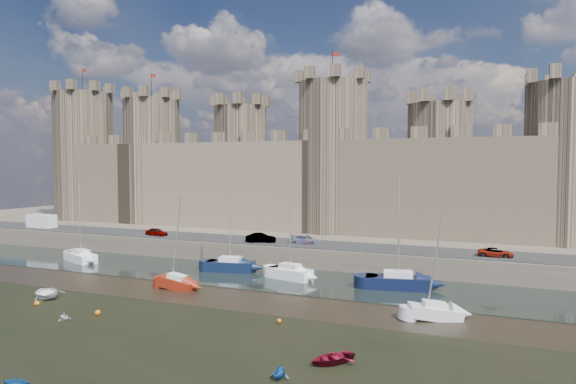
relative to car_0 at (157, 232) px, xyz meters
name	(u,v)px	position (x,y,z in m)	size (l,w,h in m)	color
ground	(101,344)	(19.77, -32.75, -3.10)	(160.00, 160.00, 0.00)	black
seaweed_patch	(31,375)	(19.77, -38.75, -3.09)	(70.00, 34.00, 0.01)	black
water_channel	(252,276)	(19.77, -8.75, -3.06)	(160.00, 12.00, 0.08)	black
quay	(341,229)	(19.77, 27.25, -1.85)	(160.00, 60.00, 2.50)	#4C443A
road	(285,242)	(19.77, 1.25, -0.55)	(160.00, 7.00, 0.10)	black
castle	(316,172)	(19.13, 15.25, 8.58)	(108.50, 11.00, 29.00)	#42382B
car_0	(157,232)	(0.00, 0.00, 0.00)	(1.41, 3.50, 1.19)	gray
car_1	(261,238)	(16.84, -0.16, 0.06)	(1.39, 3.98, 1.31)	gray
car_2	(305,240)	(22.59, 1.29, -0.01)	(1.63, 4.01, 1.16)	gray
car_3	(496,253)	(45.66, 0.31, -0.07)	(1.75, 3.80, 1.06)	gray
van	(41,221)	(-23.44, 0.75, 0.50)	(5.01, 2.00, 2.19)	silver
sailboat_0	(81,256)	(-4.96, -9.58, -2.30)	(5.89, 4.00, 10.27)	white
sailboat_1	(230,265)	(16.35, -7.55, -2.23)	(5.95, 3.17, 11.32)	black
sailboat_2	(290,272)	(24.50, -8.60, -2.23)	(5.43, 3.15, 11.01)	white
sailboat_3	(398,281)	(36.46, -8.39, -2.23)	(6.91, 3.72, 11.49)	black
sailboat_4	(177,282)	(15.35, -17.01, -2.37)	(4.22, 1.79, 9.72)	maroon
sailboat_5	(435,311)	(41.18, -17.57, -2.41)	(4.67, 3.23, 9.40)	silver
dinghy_1	(16,382)	(20.65, -40.47, -2.68)	(1.36, 0.83, 1.58)	navy
dinghy_3	(64,317)	(12.98, -29.59, -2.78)	(1.03, 0.63, 1.19)	silver
dinghy_4	(332,358)	(36.15, -29.93, -2.77)	(2.23, 0.65, 3.12)	maroon
dinghy_5	(279,372)	(33.98, -33.39, -2.70)	(1.28, 0.78, 1.49)	#164A9A
dinghy_6	(46,293)	(5.56, -24.70, -2.69)	(2.78, 0.80, 3.89)	silver
buoy_0	(98,313)	(14.56, -27.50, -2.85)	(0.50, 0.50, 0.50)	#D85A09
buoy_1	(37,303)	(7.28, -27.28, -2.86)	(0.47, 0.47, 0.47)	orange
buoy_3	(279,321)	(29.69, -23.54, -2.90)	(0.39, 0.39, 0.39)	#DB5709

